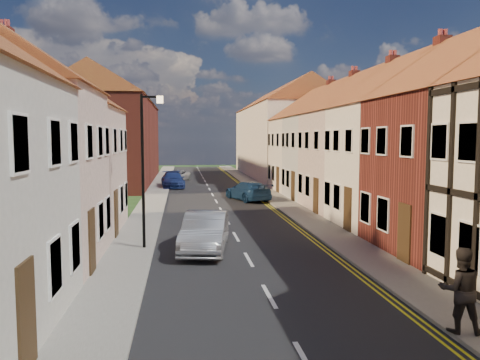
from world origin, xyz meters
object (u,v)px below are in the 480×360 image
object	(u,v)px
car_far	(173,180)
car_distant	(177,176)
lamppost	(145,161)
car_far_b	(248,191)
car_mid	(205,232)
pedestrian_right	(460,290)

from	to	relation	value
car_far	car_distant	distance (m)	6.42
lamppost	car_distant	xyz separation A→B (m)	(0.90, 30.46, -2.96)
lamppost	car_far_b	bearing A→B (deg)	66.96
lamppost	car_mid	distance (m)	3.64
car_far	car_distant	xyz separation A→B (m)	(0.29, 6.42, -0.12)
car_far	pedestrian_right	distance (m)	33.90
car_far_b	car_mid	bearing A→B (deg)	58.10
car_far	pedestrian_right	size ratio (longest dim) A/B	2.53
car_mid	car_far	xyz separation A→B (m)	(-1.70, 24.43, -0.06)
car_mid	pedestrian_right	xyz separation A→B (m)	(5.20, -8.76, 0.32)
lamppost	car_mid	xyz separation A→B (m)	(2.31, -0.39, -2.78)
car_mid	car_far	size ratio (longest dim) A/B	0.95
car_far_b	pedestrian_right	bearing A→B (deg)	75.93
car_mid	car_far	bearing A→B (deg)	102.82
lamppost	car_far	bearing A→B (deg)	88.54
car_mid	car_far	world-z (taller)	car_mid
car_distant	car_far_b	distance (m)	16.89
car_far	car_distant	world-z (taller)	car_far
car_distant	car_far_b	world-z (taller)	car_far_b
lamppost	car_far_b	distance (m)	15.91
lamppost	car_far	distance (m)	24.22
car_distant	pedestrian_right	size ratio (longest dim) A/B	2.19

